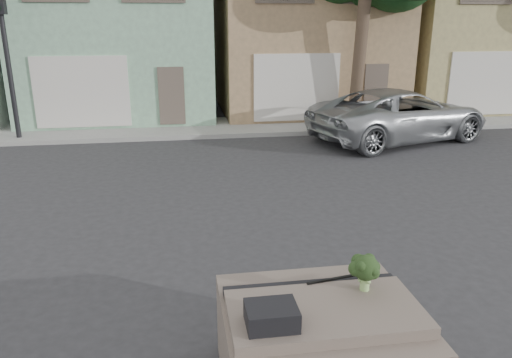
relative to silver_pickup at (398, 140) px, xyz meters
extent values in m
plane|color=#303033|center=(-5.80, -7.90, 0.00)|extent=(120.00, 120.00, 0.00)
cube|color=gray|center=(-5.80, 2.60, 0.07)|extent=(40.00, 3.00, 0.15)
cube|color=#86B593|center=(-9.30, 6.60, 3.77)|extent=(7.20, 8.20, 7.55)
cube|color=#9D7D58|center=(-1.80, 6.60, 3.77)|extent=(7.20, 8.20, 7.55)
cube|color=tan|center=(5.70, 6.60, 3.77)|extent=(7.20, 8.20, 7.55)
imported|color=#A8ABAF|center=(0.00, 0.00, 0.00)|extent=(6.62, 4.49, 1.69)
cube|color=black|center=(-12.30, 1.60, 2.55)|extent=(0.40, 0.40, 5.10)
cube|color=#153A18|center=(-0.80, 1.90, 4.25)|extent=(4.40, 4.00, 8.50)
cube|color=#6A5C51|center=(-5.80, -10.90, 0.56)|extent=(2.00, 1.80, 1.12)
cube|color=black|center=(-6.38, -11.25, 1.22)|extent=(0.48, 0.38, 0.20)
cube|color=black|center=(-5.52, -10.52, 1.13)|extent=(0.69, 0.15, 0.02)
cube|color=black|center=(-5.30, -10.78, 1.32)|extent=(0.43, 0.43, 0.40)
camera|label=1|loc=(-7.15, -15.18, 3.84)|focal=35.00mm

